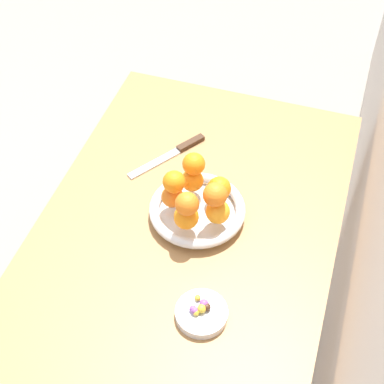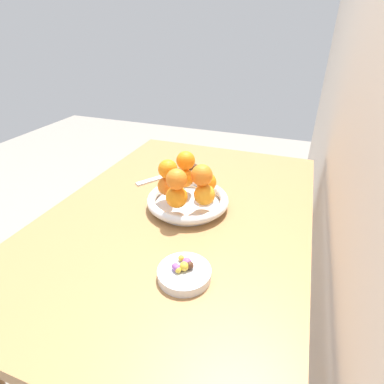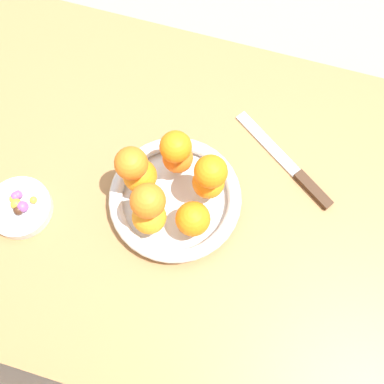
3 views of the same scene
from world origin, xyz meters
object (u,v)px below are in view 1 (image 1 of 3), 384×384
candy_ball_4 (202,309)px  candy_ball_6 (204,304)px  orange_6 (187,204)px  orange_5 (216,193)px  candy_ball_3 (195,311)px  candy_ball_7 (207,307)px  orange_8 (174,182)px  dining_table (189,242)px  fruit_bowl (197,210)px  orange_1 (218,212)px  candy_ball_0 (198,298)px  candy_ball_1 (193,309)px  orange_0 (186,217)px  candy_ball_5 (202,309)px  orange_2 (219,188)px  candy_dish (202,313)px  orange_7 (194,164)px  candy_ball_2 (196,313)px  knife (174,153)px  orange_4 (172,197)px  orange_3 (192,180)px

candy_ball_4 → candy_ball_6: bearing=174.4°
orange_6 → candy_ball_4: orange_6 is taller
orange_5 → candy_ball_6: size_ratio=2.82×
candy_ball_3 → candy_ball_7: size_ratio=0.95×
orange_8 → dining_table: bearing=71.5°
fruit_bowl → orange_5: bearing=66.2°
orange_1 → candy_ball_0: (0.23, 0.02, -0.04)m
fruit_bowl → candy_ball_1: 0.30m
orange_0 → candy_ball_5: 0.24m
orange_2 → candy_ball_3: size_ratio=3.55×
candy_dish → orange_5: (-0.26, -0.04, 0.12)m
orange_0 → orange_1: 0.08m
candy_dish → candy_ball_4: 0.02m
fruit_bowl → candy_ball_4: candy_ball_4 is taller
orange_1 → orange_7: size_ratio=1.05×
candy_ball_2 → knife: (-0.49, -0.22, -0.02)m
orange_4 → orange_5: bearing=84.8°
knife → candy_dish: bearing=25.7°
orange_5 → fruit_bowl: bearing=-113.8°
orange_1 → candy_ball_7: orange_1 is taller
orange_0 → orange_4: size_ratio=1.09×
orange_2 → orange_8: 0.13m
orange_8 → orange_6: bearing=40.7°
orange_7 → orange_0: bearing=9.3°
orange_2 → orange_6: bearing=-20.7°
candy_ball_1 → orange_1: bearing=-176.2°
candy_ball_2 → candy_ball_6: candy_ball_6 is taller
orange_8 → candy_ball_6: bearing=31.6°
candy_ball_4 → candy_dish: bearing=127.4°
orange_7 → candy_ball_4: (0.34, 0.13, -0.10)m
candy_ball_4 → candy_ball_5: (-0.00, -0.00, -0.00)m
orange_7 → candy_ball_5: (0.34, 0.13, -0.10)m
orange_2 → orange_4: 0.12m
orange_3 → candy_ball_6: orange_3 is taller
orange_3 → candy_ball_4: bearing=21.0°
candy_ball_1 → candy_ball_3: 0.01m
candy_ball_3 → candy_ball_4: bearing=122.0°
orange_2 → candy_ball_1: size_ratio=3.76×
candy_dish → candy_ball_5: 0.02m
orange_4 → candy_ball_6: (0.25, 0.16, -0.04)m
orange_8 → orange_0: bearing=42.0°
orange_5 → candy_ball_1: (0.26, 0.03, -0.10)m
candy_ball_5 → orange_7: bearing=-159.6°
orange_7 → candy_ball_5: size_ratio=2.92×
fruit_bowl → orange_1: bearing=65.5°
dining_table → candy_dish: 0.29m
dining_table → orange_4: orange_4 is taller
orange_4 → candy_ball_3: size_ratio=3.26×
orange_0 → orange_5: size_ratio=1.03×
orange_5 → orange_6: (0.05, -0.06, 0.00)m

